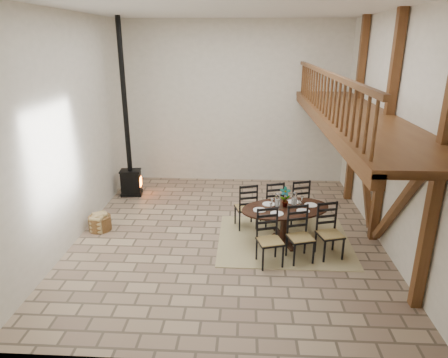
# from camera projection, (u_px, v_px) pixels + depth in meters

# --- Properties ---
(ground) EXTENTS (8.00, 8.00, 0.00)m
(ground) POSITION_uv_depth(u_px,v_px,m) (228.00, 234.00, 9.52)
(ground) COLOR tan
(ground) RESTS_ON ground
(room_shell) EXTENTS (7.02, 8.02, 5.01)m
(room_shell) POSITION_uv_depth(u_px,v_px,m) (284.00, 108.00, 8.46)
(room_shell) COLOR silver
(room_shell) RESTS_ON ground
(rug) EXTENTS (3.00, 2.50, 0.02)m
(rug) POSITION_uv_depth(u_px,v_px,m) (284.00, 240.00, 9.22)
(rug) COLOR tan
(rug) RESTS_ON ground
(dining_table) EXTENTS (2.37, 2.66, 1.30)m
(dining_table) POSITION_uv_depth(u_px,v_px,m) (285.00, 224.00, 9.08)
(dining_table) COLOR black
(dining_table) RESTS_ON ground
(wood_stove) EXTENTS (0.65, 0.53, 5.00)m
(wood_stove) POSITION_uv_depth(u_px,v_px,m) (129.00, 158.00, 11.58)
(wood_stove) COLOR black
(wood_stove) RESTS_ON ground
(log_basket) EXTENTS (0.54, 0.54, 0.45)m
(log_basket) POSITION_uv_depth(u_px,v_px,m) (100.00, 222.00, 9.70)
(log_basket) COLOR brown
(log_basket) RESTS_ON ground
(log_stack) EXTENTS (0.33, 0.26, 0.41)m
(log_stack) POSITION_uv_depth(u_px,v_px,m) (97.00, 225.00, 9.54)
(log_stack) COLOR tan
(log_stack) RESTS_ON ground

